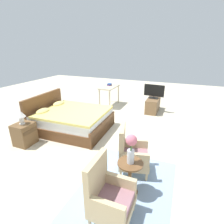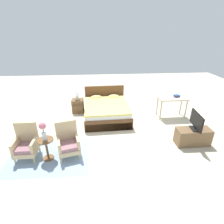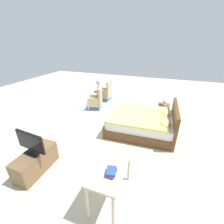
% 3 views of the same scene
% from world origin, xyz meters
% --- Properties ---
extents(ground_plane, '(16.00, 16.00, 0.00)m').
position_xyz_m(ground_plane, '(0.00, 0.00, 0.00)').
color(ground_plane, beige).
extents(floor_rug, '(2.10, 1.50, 0.01)m').
position_xyz_m(floor_rug, '(-1.81, -1.07, 0.00)').
color(floor_rug, '#8EA8C6').
rests_on(floor_rug, ground_plane).
extents(bed, '(1.66, 2.02, 0.96)m').
position_xyz_m(bed, '(-0.19, 1.08, 0.30)').
color(bed, brown).
rests_on(bed, ground_plane).
extents(armchair_by_window_left, '(0.54, 0.54, 0.92)m').
position_xyz_m(armchair_by_window_left, '(-2.35, -1.01, 0.38)').
color(armchair_by_window_left, '#CCB284').
rests_on(armchair_by_window_left, floor_rug).
extents(armchair_by_window_right, '(0.66, 0.66, 0.92)m').
position_xyz_m(armchair_by_window_right, '(-1.29, -1.01, 0.38)').
color(armchair_by_window_right, '#CCB284').
rests_on(armchair_by_window_right, floor_rug).
extents(side_table, '(0.40, 0.40, 0.58)m').
position_xyz_m(side_table, '(-1.81, -1.15, 0.37)').
color(side_table, brown).
rests_on(side_table, ground_plane).
extents(flower_vase, '(0.17, 0.17, 0.48)m').
position_xyz_m(flower_vase, '(-1.81, -1.15, 0.88)').
color(flower_vase, silver).
rests_on(flower_vase, side_table).
extents(nightstand, '(0.44, 0.41, 0.54)m').
position_xyz_m(nightstand, '(-1.31, 1.65, 0.27)').
color(nightstand, brown).
rests_on(nightstand, ground_plane).
extents(table_lamp, '(0.22, 0.22, 0.33)m').
position_xyz_m(table_lamp, '(-1.31, 1.65, 0.75)').
color(table_lamp, silver).
rests_on(table_lamp, nightstand).
extents(tv_stand, '(0.96, 0.40, 0.49)m').
position_xyz_m(tv_stand, '(2.21, -0.81, 0.25)').
color(tv_stand, brown).
rests_on(tv_stand, ground_plane).
extents(tv_flatscreen, '(0.23, 0.72, 0.49)m').
position_xyz_m(tv_flatscreen, '(2.21, -0.81, 0.75)').
color(tv_flatscreen, black).
rests_on(tv_flatscreen, tv_stand).
extents(vanity_desk, '(1.04, 0.52, 0.78)m').
position_xyz_m(vanity_desk, '(2.24, 0.93, 0.66)').
color(vanity_desk, beige).
rests_on(vanity_desk, ground_plane).
extents(book_stack, '(0.21, 0.18, 0.08)m').
position_xyz_m(book_stack, '(2.41, 1.00, 0.82)').
color(book_stack, '#66387A').
rests_on(book_stack, vanity_desk).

